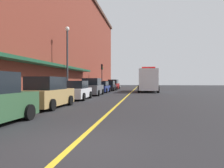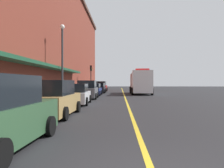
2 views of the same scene
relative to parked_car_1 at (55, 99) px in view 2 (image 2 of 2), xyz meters
name	(u,v)px [view 2 (image 2 of 2)]	position (x,y,z in m)	size (l,w,h in m)	color
ground_plane	(124,95)	(3.91, 17.92, -0.85)	(112.00, 112.00, 0.00)	#232326
sidewalk_left	(78,94)	(-2.29, 17.92, -0.77)	(2.40, 70.00, 0.15)	#9E9B93
lane_center_stripe	(124,95)	(3.91, 17.92, -0.85)	(0.16, 70.00, 0.01)	gold
brick_building_left	(35,31)	(-7.67, 16.91, 7.54)	(9.52, 64.00, 16.76)	maroon
parked_car_1	(55,99)	(0.00, 0.00, 0.00)	(2.00, 4.46, 1.83)	#A5844C
parked_car_2	(76,94)	(-0.13, 5.88, -0.09)	(2.27, 4.36, 1.61)	silver
parked_car_3	(87,90)	(-0.06, 11.59, 0.03)	(2.20, 4.37, 1.89)	#595B60
parked_car_4	(94,90)	(-0.09, 17.29, -0.12)	(2.03, 4.58, 1.53)	navy
parked_car_5	(99,88)	(0.04, 23.04, -0.09)	(2.15, 4.15, 1.62)	black
parked_car_6	(101,87)	(-0.04, 28.97, 0.02)	(2.06, 4.91, 1.86)	maroon
box_truck	(140,82)	(6.31, 20.67, 0.82)	(2.92, 8.45, 3.49)	silver
parking_meter_0	(41,93)	(-1.44, 2.02, 0.21)	(0.14, 0.18, 1.33)	#4C4C51
street_lamp_left	(62,53)	(-2.04, 9.08, 3.55)	(0.44, 0.44, 6.94)	#33383D
traffic_light_near	(91,73)	(-1.38, 24.39, 2.31)	(0.38, 0.36, 4.30)	#232326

